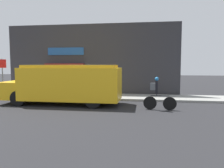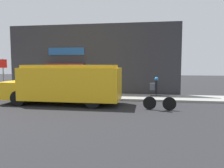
# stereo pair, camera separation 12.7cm
# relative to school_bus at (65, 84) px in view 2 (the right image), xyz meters

# --- Properties ---
(ground_plane) EXTENTS (70.00, 70.00, 0.00)m
(ground_plane) POSITION_rel_school_bus_xyz_m (0.44, 1.64, -1.22)
(ground_plane) COLOR #232326
(sidewalk) EXTENTS (28.00, 2.50, 0.14)m
(sidewalk) POSITION_rel_school_bus_xyz_m (0.44, 2.89, -1.15)
(sidewalk) COLOR gray
(sidewalk) RESTS_ON ground_plane
(storefront) EXTENTS (13.37, 0.77, 5.39)m
(storefront) POSITION_rel_school_bus_xyz_m (0.40, 4.35, 1.48)
(storefront) COLOR #2D2D33
(storefront) RESTS_ON ground_plane
(school_bus) EXTENTS (6.97, 2.63, 2.30)m
(school_bus) POSITION_rel_school_bus_xyz_m (0.00, 0.00, 0.00)
(school_bus) COLOR yellow
(school_bus) RESTS_ON ground_plane
(cyclist) EXTENTS (1.67, 0.21, 1.69)m
(cyclist) POSITION_rel_school_bus_xyz_m (5.22, -0.78, -0.42)
(cyclist) COLOR black
(cyclist) RESTS_ON ground_plane
(stop_sign_post) EXTENTS (0.45, 0.45, 2.60)m
(stop_sign_post) POSITION_rel_school_bus_xyz_m (-5.57, 2.23, 0.66)
(stop_sign_post) COLOR slate
(stop_sign_post) RESTS_ON sidewalk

